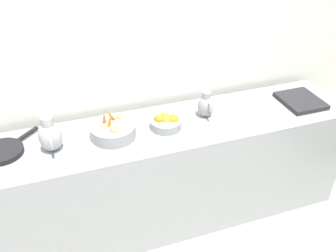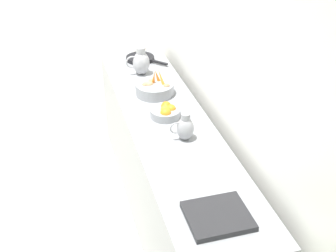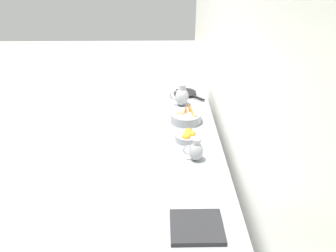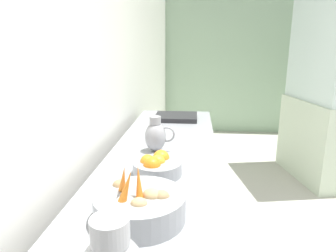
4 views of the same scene
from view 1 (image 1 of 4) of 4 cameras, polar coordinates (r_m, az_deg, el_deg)
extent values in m
cube|color=white|center=(2.95, 7.71, 15.55)|extent=(0.10, 7.83, 3.00)
cube|color=gray|center=(2.96, 0.83, -7.36)|extent=(0.61, 2.78, 0.93)
cylinder|color=gray|center=(2.57, -8.51, -0.71)|extent=(0.32, 0.32, 0.09)
torus|color=gray|center=(2.59, -8.44, -1.45)|extent=(0.19, 0.19, 0.01)
cone|color=orange|center=(2.56, -8.93, 1.67)|extent=(0.07, 0.11, 0.15)
cone|color=orange|center=(2.51, -9.01, 0.85)|extent=(0.05, 0.07, 0.14)
cone|color=orange|center=(2.54, -9.86, 1.13)|extent=(0.07, 0.04, 0.14)
ellipsoid|color=tan|center=(2.50, -8.48, -0.36)|extent=(0.07, 0.06, 0.05)
ellipsoid|color=#9E7F56|center=(2.48, -8.33, -0.80)|extent=(0.06, 0.05, 0.04)
ellipsoid|color=tan|center=(2.53, -9.91, -0.24)|extent=(0.05, 0.05, 0.04)
ellipsoid|color=#9E7F56|center=(2.62, -7.57, 1.35)|extent=(0.05, 0.05, 0.04)
cylinder|color=gray|center=(2.64, -0.34, 0.39)|extent=(0.23, 0.23, 0.06)
sphere|color=orange|center=(2.62, -0.24, 0.90)|extent=(0.07, 0.07, 0.07)
sphere|color=orange|center=(2.66, -0.60, 1.43)|extent=(0.07, 0.07, 0.07)
sphere|color=orange|center=(2.63, -1.35, 0.97)|extent=(0.08, 0.08, 0.08)
sphere|color=orange|center=(2.63, 0.84, 1.00)|extent=(0.08, 0.08, 0.08)
ellipsoid|color=#A3A3A8|center=(2.50, -17.76, -1.54)|extent=(0.15, 0.15, 0.21)
cylinder|color=#A3A3A8|center=(2.44, -18.25, 0.77)|extent=(0.08, 0.08, 0.06)
torus|color=#A3A3A8|center=(2.42, -17.71, -2.22)|extent=(0.11, 0.01, 0.11)
ellipsoid|color=#939399|center=(2.76, 5.86, 3.09)|extent=(0.12, 0.12, 0.17)
cylinder|color=#939399|center=(2.71, 5.98, 4.84)|extent=(0.06, 0.06, 0.04)
torus|color=#939399|center=(2.70, 6.44, 2.70)|extent=(0.09, 0.01, 0.09)
cube|color=#232326|center=(3.13, 19.85, 3.71)|extent=(0.34, 0.30, 0.04)
cylinder|color=black|center=(2.63, -24.30, -3.64)|extent=(0.27, 0.27, 0.03)
cube|color=black|center=(2.73, -20.90, -1.10)|extent=(0.14, 0.15, 0.02)
camera|label=2|loc=(3.71, 56.57, 23.64)|focal=47.04mm
camera|label=3|loc=(3.92, 48.92, 25.81)|focal=36.31mm
camera|label=4|loc=(2.21, -33.03, 3.83)|focal=32.65mm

